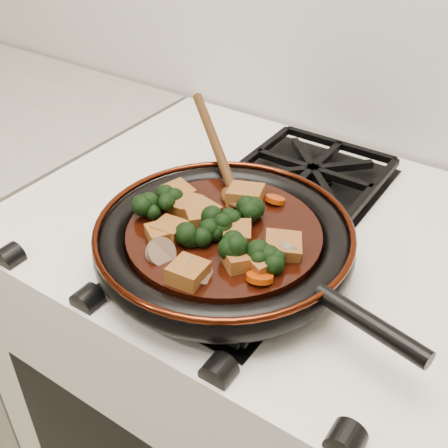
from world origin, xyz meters
The scene contains 34 objects.
stove centered at (0.00, 1.69, 0.45)m, with size 0.76×0.60×0.90m, color white.
burner_grate_front centered at (0.00, 1.55, 0.91)m, with size 0.23×0.23×0.03m, color black, non-canonical shape.
burner_grate_back centered at (0.00, 1.83, 0.91)m, with size 0.23×0.23×0.03m, color black, non-canonical shape.
skillet centered at (0.00, 1.57, 0.94)m, with size 0.47×0.34×0.05m.
braising_sauce centered at (0.00, 1.57, 0.95)m, with size 0.26×0.26×0.02m, color black.
tofu_cube_0 centered at (0.03, 1.56, 0.97)m, with size 0.04×0.03×0.02m, color brown.
tofu_cube_1 centered at (0.02, 1.47, 0.97)m, with size 0.04×0.04×0.02m, color brown.
tofu_cube_2 centered at (0.05, 1.52, 0.97)m, with size 0.04×0.03×0.02m, color brown.
tofu_cube_3 centered at (-0.04, 1.57, 0.97)m, with size 0.04×0.04×0.02m, color brown.
tofu_cube_4 centered at (-0.07, 1.58, 0.97)m, with size 0.04×0.04×0.02m, color brown.
tofu_cube_5 centered at (-0.04, 1.56, 0.97)m, with size 0.04×0.04×0.02m, color brown.
tofu_cube_6 centered at (-0.10, 1.60, 0.97)m, with size 0.04×0.04×0.02m, color brown.
tofu_cube_7 centered at (0.08, 1.53, 0.97)m, with size 0.04×0.03×0.02m, color brown.
tofu_cube_8 centered at (-0.01, 1.64, 0.97)m, with size 0.04×0.05×0.02m, color brown.
tofu_cube_9 centered at (0.09, 1.57, 0.97)m, with size 0.04×0.04×0.02m, color brown.
tofu_cube_10 centered at (-0.05, 1.51, 0.97)m, with size 0.04×0.03×0.02m, color brown.
tofu_cube_11 centered at (-0.05, 1.52, 0.97)m, with size 0.04×0.04×0.02m, color brown.
broccoli_floret_0 centered at (-0.10, 1.54, 0.97)m, with size 0.06×0.06×0.05m, color black, non-canonical shape.
broccoli_floret_1 centered at (0.00, 1.57, 0.97)m, with size 0.06×0.06×0.06m, color black, non-canonical shape.
broccoli_floret_2 centered at (0.00, 1.55, 0.97)m, with size 0.05×0.05×0.05m, color black, non-canonical shape.
broccoli_floret_3 centered at (0.08, 1.53, 0.97)m, with size 0.06×0.06×0.05m, color black, non-canonical shape.
broccoli_floret_4 centered at (-0.09, 1.56, 0.97)m, with size 0.06×0.06×0.05m, color black, non-canonical shape.
broccoli_floret_5 centered at (-0.02, 1.53, 0.97)m, with size 0.06×0.06×0.05m, color black, non-canonical shape.
broccoli_floret_6 centered at (0.02, 1.61, 0.97)m, with size 0.06×0.06×0.05m, color black, non-canonical shape.
broccoli_floret_7 centered at (0.04, 1.53, 0.97)m, with size 0.06×0.06×0.05m, color black, non-canonical shape.
carrot_coin_0 centered at (0.09, 1.51, 0.96)m, with size 0.03×0.03×0.01m, color #A83104.
carrot_coin_1 centered at (-0.08, 1.59, 0.96)m, with size 0.03×0.03×0.01m, color #A83104.
carrot_coin_2 centered at (0.02, 1.66, 0.96)m, with size 0.03×0.03×0.01m, color #A83104.
carrot_coin_3 centered at (0.09, 1.56, 0.96)m, with size 0.03×0.03×0.01m, color #A83104.
mushroom_slice_0 centered at (-0.03, 1.48, 0.97)m, with size 0.04×0.04×0.01m, color brown.
mushroom_slice_1 centered at (0.09, 1.57, 0.97)m, with size 0.04×0.04×0.01m, color brown.
mushroom_slice_2 centered at (0.03, 1.48, 0.97)m, with size 0.04×0.04×0.01m, color brown.
mushroom_slice_3 centered at (-0.03, 1.48, 0.97)m, with size 0.04×0.04×0.01m, color brown.
wooden_spoon centered at (-0.07, 1.68, 0.98)m, with size 0.13×0.11×0.22m.
Camera 1 is at (0.33, 1.08, 1.40)m, focal length 45.00 mm.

